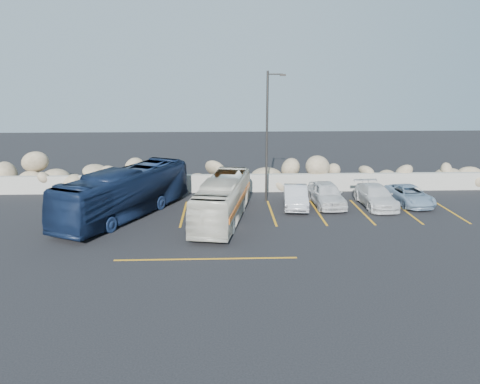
{
  "coord_description": "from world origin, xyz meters",
  "views": [
    {
      "loc": [
        -0.26,
        -18.89,
        7.94
      ],
      "look_at": [
        0.64,
        4.0,
        2.03
      ],
      "focal_mm": 35.0,
      "sensor_mm": 36.0,
      "label": 1
    }
  ],
  "objects_px": {
    "car_b": "(296,197)",
    "car_d": "(409,195)",
    "tour_coach": "(125,193)",
    "car_a": "(326,194)",
    "car_c": "(376,196)",
    "lamppost": "(268,133)",
    "vintage_bus": "(223,199)"
  },
  "relations": [
    {
      "from": "car_a",
      "to": "car_c",
      "type": "height_order",
      "value": "car_a"
    },
    {
      "from": "tour_coach",
      "to": "car_a",
      "type": "distance_m",
      "value": 11.95
    },
    {
      "from": "car_a",
      "to": "lamppost",
      "type": "bearing_deg",
      "value": 160.03
    },
    {
      "from": "car_a",
      "to": "car_c",
      "type": "distance_m",
      "value": 2.97
    },
    {
      "from": "car_c",
      "to": "car_d",
      "type": "height_order",
      "value": "car_c"
    },
    {
      "from": "car_b",
      "to": "car_c",
      "type": "height_order",
      "value": "car_b"
    },
    {
      "from": "vintage_bus",
      "to": "tour_coach",
      "type": "relative_size",
      "value": 0.86
    },
    {
      "from": "car_c",
      "to": "lamppost",
      "type": "bearing_deg",
      "value": 166.78
    },
    {
      "from": "car_c",
      "to": "car_b",
      "type": "bearing_deg",
      "value": 178.82
    },
    {
      "from": "lamppost",
      "to": "car_d",
      "type": "bearing_deg",
      "value": -6.44
    },
    {
      "from": "lamppost",
      "to": "car_b",
      "type": "distance_m",
      "value": 4.21
    },
    {
      "from": "lamppost",
      "to": "car_a",
      "type": "relative_size",
      "value": 1.89
    },
    {
      "from": "tour_coach",
      "to": "car_b",
      "type": "relative_size",
      "value": 2.5
    },
    {
      "from": "lamppost",
      "to": "vintage_bus",
      "type": "xyz_separation_m",
      "value": [
        -2.8,
        -3.75,
        -3.12
      ]
    },
    {
      "from": "car_d",
      "to": "car_a",
      "type": "bearing_deg",
      "value": 175.87
    },
    {
      "from": "tour_coach",
      "to": "car_c",
      "type": "relative_size",
      "value": 2.27
    },
    {
      "from": "lamppost",
      "to": "tour_coach",
      "type": "distance_m",
      "value": 9.22
    },
    {
      "from": "lamppost",
      "to": "car_a",
      "type": "height_order",
      "value": "lamppost"
    },
    {
      "from": "tour_coach",
      "to": "car_b",
      "type": "xyz_separation_m",
      "value": [
        9.86,
        1.47,
        -0.72
      ]
    },
    {
      "from": "tour_coach",
      "to": "car_c",
      "type": "bearing_deg",
      "value": 32.43
    },
    {
      "from": "car_b",
      "to": "car_d",
      "type": "xyz_separation_m",
      "value": [
        7.12,
        0.39,
        -0.08
      ]
    },
    {
      "from": "vintage_bus",
      "to": "car_d",
      "type": "distance_m",
      "value": 11.86
    },
    {
      "from": "lamppost",
      "to": "car_b",
      "type": "relative_size",
      "value": 2.04
    },
    {
      "from": "car_b",
      "to": "car_c",
      "type": "distance_m",
      "value": 4.9
    },
    {
      "from": "car_c",
      "to": "vintage_bus",
      "type": "bearing_deg",
      "value": -166.98
    },
    {
      "from": "vintage_bus",
      "to": "car_a",
      "type": "xyz_separation_m",
      "value": [
        6.33,
        2.65,
        -0.45
      ]
    },
    {
      "from": "car_d",
      "to": "car_c",
      "type": "bearing_deg",
      "value": -175.7
    },
    {
      "from": "tour_coach",
      "to": "car_d",
      "type": "distance_m",
      "value": 17.1
    },
    {
      "from": "car_a",
      "to": "car_b",
      "type": "relative_size",
      "value": 1.08
    },
    {
      "from": "car_b",
      "to": "tour_coach",
      "type": "bearing_deg",
      "value": -165.66
    },
    {
      "from": "lamppost",
      "to": "car_d",
      "type": "relative_size",
      "value": 1.96
    },
    {
      "from": "lamppost",
      "to": "car_c",
      "type": "xyz_separation_m",
      "value": [
        6.5,
        -1.36,
        -3.67
      ]
    }
  ]
}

